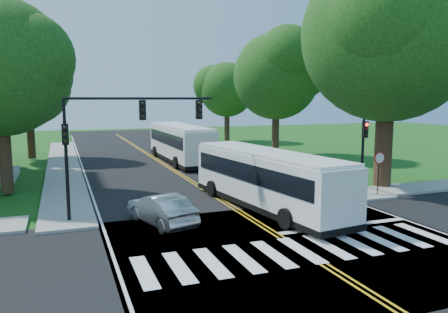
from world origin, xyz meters
name	(u,v)px	position (x,y,z in m)	size (l,w,h in m)	color
ground	(295,246)	(0.00, 0.00, 0.00)	(140.00, 140.00, 0.00)	#164C13
road	(178,173)	(0.00, 18.00, 0.01)	(14.00, 96.00, 0.01)	black
cross_road	(295,246)	(0.00, 0.00, 0.01)	(60.00, 12.00, 0.01)	black
center_line	(166,166)	(0.00, 22.00, 0.01)	(0.36, 70.00, 0.01)	gold
edge_line_w	(83,170)	(-6.80, 22.00, 0.01)	(0.12, 70.00, 0.01)	silver
edge_line_e	(239,162)	(6.80, 22.00, 0.01)	(0.12, 70.00, 0.01)	silver
crosswalk	(301,250)	(0.00, -0.50, 0.02)	(12.60, 3.00, 0.01)	silver
stop_bar	(345,226)	(3.50, 1.60, 0.02)	(6.60, 0.40, 0.01)	silver
sidewalk_nw	(63,165)	(-8.30, 25.00, 0.07)	(2.60, 40.00, 0.15)	gray
sidewalk_ne	(242,156)	(8.30, 25.00, 0.07)	(2.60, 40.00, 0.15)	gray
tree_ne_big	(389,36)	(11.00, 8.00, 9.62)	(10.80, 10.80, 14.91)	#311B13
tree_west_near	(0,67)	(-11.50, 14.00, 7.53)	(8.00, 8.00, 11.40)	#311B13
tree_west_far	(28,85)	(-11.00, 30.00, 7.00)	(7.60, 7.60, 10.67)	#311B13
tree_east_mid	(276,76)	(11.50, 24.00, 7.86)	(8.40, 8.40, 11.93)	#311B13
tree_east_far	(227,90)	(12.50, 40.00, 6.86)	(7.20, 7.20, 10.34)	#311B13
signal_nw	(118,128)	(-5.86, 6.43, 4.38)	(7.15, 0.46, 5.66)	black
signal_ne	(363,146)	(8.20, 6.44, 2.96)	(0.30, 0.46, 4.40)	black
stop_sign	(379,162)	(9.00, 5.98, 2.03)	(0.76, 0.08, 2.53)	black
bus_lead	(266,178)	(1.58, 5.80, 1.61)	(4.01, 11.92, 3.02)	white
bus_follow	(180,142)	(1.75, 23.96, 1.77)	(3.22, 12.87, 3.32)	white
hatchback	(161,209)	(-4.23, 4.75, 0.72)	(1.50, 4.30, 1.42)	#B8BBC0
suv	(265,167)	(5.83, 14.61, 0.67)	(2.19, 4.74, 1.32)	#A8ABAF
dark_sedan	(262,166)	(5.86, 15.25, 0.62)	(1.70, 4.17, 1.21)	black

